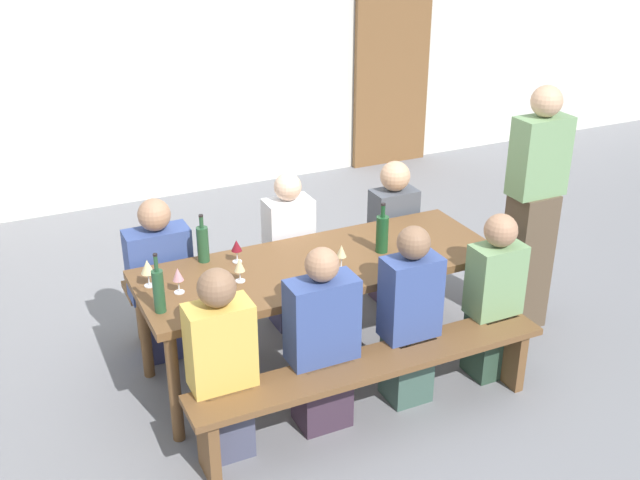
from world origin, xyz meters
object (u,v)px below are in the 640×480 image
at_px(wine_glass_1, 147,267).
at_px(seated_guest_near_0, 222,369).
at_px(seated_guest_far_0, 161,284).
at_px(seated_guest_far_2, 393,234).
at_px(wine_bottle_1, 382,233).
at_px(seated_guest_near_1, 322,345).
at_px(seated_guest_near_3, 493,300).
at_px(seated_guest_far_1, 289,255).
at_px(seated_guest_near_2, 409,320).
at_px(wooden_door, 392,70).
at_px(tasting_table, 320,272).
at_px(wine_glass_0, 239,266).
at_px(wine_glass_4, 341,252).
at_px(wine_bottle_0, 159,290).
at_px(wine_bottle_2, 203,243).
at_px(wine_glass_2, 237,247).
at_px(wine_glass_3, 178,276).
at_px(bench_far, 278,271).
at_px(bench_near, 373,373).
at_px(standing_host, 532,215).

xyz_separation_m(wine_glass_1, seated_guest_near_0, (0.20, -0.70, -0.33)).
relative_size(seated_guest_far_0, seated_guest_far_2, 1.01).
distance_m(wine_bottle_1, seated_guest_near_1, 0.92).
bearing_deg(seated_guest_near_3, seated_guest_near_1, 90.00).
distance_m(seated_guest_far_1, seated_guest_far_2, 0.83).
height_order(seated_guest_near_2, seated_guest_near_3, seated_guest_near_2).
relative_size(wine_glass_1, seated_guest_far_2, 0.15).
xyz_separation_m(wine_bottle_1, seated_guest_near_2, (-0.10, -0.52, -0.33)).
xyz_separation_m(seated_guest_near_2, seated_guest_far_1, (-0.30, 1.11, -0.00)).
xyz_separation_m(wooden_door, tasting_table, (-2.44, -3.33, -0.37)).
bearing_deg(wine_glass_0, seated_guest_near_0, -120.03).
distance_m(wine_glass_0, wine_glass_4, 0.62).
relative_size(wine_bottle_0, seated_guest_near_2, 0.31).
height_order(wine_bottle_2, wine_glass_2, wine_bottle_2).
bearing_deg(seated_guest_far_1, seated_guest_near_0, -37.94).
xyz_separation_m(wine_bottle_1, seated_guest_far_2, (0.44, 0.59, -0.34)).
bearing_deg(seated_guest_far_2, wine_glass_0, -67.21).
relative_size(wine_glass_0, wine_glass_3, 0.96).
bearing_deg(wine_bottle_2, wooden_door, 44.16).
height_order(wine_glass_1, seated_guest_near_3, seated_guest_near_3).
xyz_separation_m(wine_glass_3, seated_guest_far_2, (1.76, 0.57, -0.32)).
distance_m(bench_far, seated_guest_near_1, 1.30).
bearing_deg(wine_glass_3, seated_guest_near_0, -83.65).
bearing_deg(seated_guest_far_1, wine_glass_2, -55.60).
bearing_deg(seated_guest_far_2, bench_far, -99.93).
xyz_separation_m(wine_bottle_0, seated_guest_near_0, (0.21, -0.38, -0.34)).
height_order(wine_bottle_1, wine_bottle_2, wine_bottle_1).
distance_m(wine_bottle_1, seated_guest_near_2, 0.62).
height_order(bench_near, wine_bottle_1, wine_bottle_1).
distance_m(wine_bottle_1, wine_glass_3, 1.32).
bearing_deg(wooden_door, bench_far, -133.01).
bearing_deg(seated_guest_far_1, seated_guest_near_1, -13.97).
relative_size(wine_glass_2, wine_glass_3, 0.95).
xyz_separation_m(wooden_door, standing_host, (-0.92, -3.47, -0.20)).
bearing_deg(wine_glass_4, seated_guest_far_1, 93.82).
height_order(seated_guest_near_3, seated_guest_far_2, seated_guest_near_3).
bearing_deg(wooden_door, seated_guest_far_1, -131.13).
height_order(wooden_door, wine_bottle_1, wooden_door).
bearing_deg(wine_bottle_2, seated_guest_near_3, -29.04).
height_order(wine_bottle_2, wine_glass_0, wine_bottle_2).
distance_m(wooden_door, seated_guest_far_1, 3.71).
distance_m(wine_bottle_0, seated_guest_near_0, 0.55).
xyz_separation_m(seated_guest_near_1, seated_guest_near_3, (1.18, -0.00, 0.00)).
distance_m(tasting_table, seated_guest_near_1, 0.63).
distance_m(wine_bottle_1, wine_glass_1, 1.47).
bearing_deg(tasting_table, wine_glass_3, -179.37).
height_order(wine_bottle_2, seated_guest_near_3, seated_guest_near_3).
height_order(wine_glass_1, seated_guest_near_0, seated_guest_near_0).
bearing_deg(wine_bottle_0, seated_guest_near_2, -15.50).
relative_size(wine_glass_3, seated_guest_near_0, 0.14).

